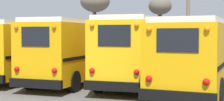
# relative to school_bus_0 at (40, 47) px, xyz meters

# --- Properties ---
(ground_plane) EXTENTS (160.00, 160.00, 0.00)m
(ground_plane) POSITION_rel_school_bus_0_xyz_m (4.72, -0.79, -1.73)
(ground_plane) COLOR #5B5956
(school_bus_0) EXTENTS (2.99, 10.66, 3.16)m
(school_bus_0) POSITION_rel_school_bus_0_xyz_m (0.00, 0.00, 0.00)
(school_bus_0) COLOR #EAAA0F
(school_bus_0) RESTS_ON ground
(school_bus_1) EXTENTS (2.71, 10.15, 3.21)m
(school_bus_1) POSITION_rel_school_bus_0_xyz_m (3.15, -0.53, 0.01)
(school_bus_1) COLOR #E5A00C
(school_bus_1) RESTS_ON ground
(school_bus_2) EXTENTS (2.99, 10.90, 3.27)m
(school_bus_2) POSITION_rel_school_bus_0_xyz_m (6.30, 0.12, 0.05)
(school_bus_2) COLOR yellow
(school_bus_2) RESTS_ON ground
(school_bus_3) EXTENTS (2.95, 10.42, 3.09)m
(school_bus_3) POSITION_rel_school_bus_0_xyz_m (9.45, -1.48, -0.03)
(school_bus_3) COLOR #E5A00C
(school_bus_3) RESTS_ON ground
(utility_pole) EXTENTS (1.80, 0.32, 8.90)m
(utility_pole) POSITION_rel_school_bus_0_xyz_m (6.69, 13.25, 2.85)
(utility_pole) COLOR #75604C
(utility_pole) RESTS_ON ground
(bare_tree_0) EXTENTS (3.17, 3.17, 7.19)m
(bare_tree_0) POSITION_rel_school_bus_0_xyz_m (-3.61, 16.49, 4.22)
(bare_tree_0) COLOR #473323
(bare_tree_0) RESTS_ON ground
(bare_tree_2) EXTENTS (2.49, 2.49, 6.43)m
(bare_tree_2) POSITION_rel_school_bus_0_xyz_m (2.81, 19.35, 3.56)
(bare_tree_2) COLOR brown
(bare_tree_2) RESTS_ON ground
(fence_line) EXTENTS (17.51, 0.06, 1.42)m
(fence_line) POSITION_rel_school_bus_0_xyz_m (4.72, 6.44, -0.74)
(fence_line) COLOR #939399
(fence_line) RESTS_ON ground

